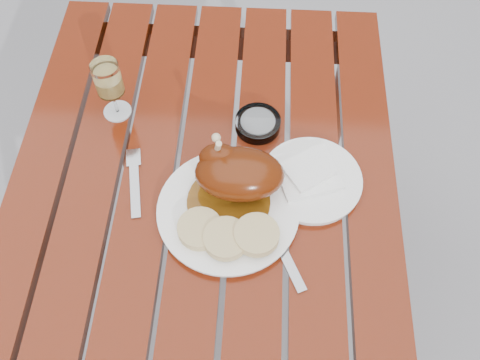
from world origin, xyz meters
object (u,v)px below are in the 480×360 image
at_px(table, 209,279).
at_px(wine_glass, 111,90).
at_px(ashtray, 258,124).
at_px(side_plate, 311,180).
at_px(dinner_plate, 228,211).

height_order(table, wine_glass, wine_glass).
bearing_deg(ashtray, wine_glass, 175.39).
height_order(wine_glass, ashtray, wine_glass).
height_order(table, ashtray, ashtray).
bearing_deg(ashtray, side_plate, -50.03).
distance_m(table, wine_glass, 0.55).
height_order(table, side_plate, side_plate).
distance_m(table, side_plate, 0.45).
xyz_separation_m(table, dinner_plate, (0.06, -0.01, 0.38)).
bearing_deg(wine_glass, table, -48.91).
bearing_deg(table, dinner_plate, -5.59).
bearing_deg(table, ashtray, 63.02).
height_order(wine_glass, side_plate, wine_glass).
height_order(dinner_plate, side_plate, dinner_plate).
xyz_separation_m(side_plate, ashtray, (-0.11, 0.14, 0.00)).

